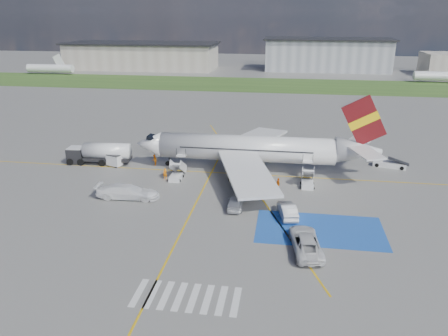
{
  "coord_description": "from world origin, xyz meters",
  "views": [
    {
      "loc": [
        5.93,
        -48.11,
        22.81
      ],
      "look_at": [
        -2.0,
        4.65,
        3.5
      ],
      "focal_mm": 35.0,
      "sensor_mm": 36.0,
      "label": 1
    }
  ],
  "objects": [
    {
      "name": "ground",
      "position": [
        0.0,
        0.0,
        0.0
      ],
      "size": [
        400.0,
        400.0,
        0.0
      ],
      "primitive_type": "plane",
      "color": "#60605E",
      "rests_on": "ground"
    },
    {
      "name": "grass_strip",
      "position": [
        0.0,
        95.0,
        0.01
      ],
      "size": [
        400.0,
        30.0,
        0.01
      ],
      "primitive_type": "cube",
      "color": "#2D4C1E",
      "rests_on": "ground"
    },
    {
      "name": "taxiway_line_main",
      "position": [
        0.0,
        12.0,
        0.01
      ],
      "size": [
        120.0,
        0.2,
        0.01
      ],
      "primitive_type": "cube",
      "color": "gold",
      "rests_on": "ground"
    },
    {
      "name": "taxiway_line_cross",
      "position": [
        -5.0,
        -10.0,
        0.01
      ],
      "size": [
        0.2,
        60.0,
        0.01
      ],
      "primitive_type": "cube",
      "color": "gold",
      "rests_on": "ground"
    },
    {
      "name": "taxiway_line_diag",
      "position": [
        0.0,
        12.0,
        0.01
      ],
      "size": [
        20.71,
        56.45,
        0.01
      ],
      "primitive_type": "cube",
      "rotation": [
        0.0,
        0.0,
        0.35
      ],
      "color": "gold",
      "rests_on": "ground"
    },
    {
      "name": "staging_box",
      "position": [
        10.0,
        -4.0,
        0.01
      ],
      "size": [
        14.0,
        8.0,
        0.01
      ],
      "primitive_type": "cube",
      "color": "#1B4BA6",
      "rests_on": "ground"
    },
    {
      "name": "crosswalk",
      "position": [
        -1.8,
        -18.0,
        0.01
      ],
      "size": [
        9.0,
        4.0,
        0.01
      ],
      "color": "silver",
      "rests_on": "ground"
    },
    {
      "name": "terminal_west",
      "position": [
        -55.0,
        130.0,
        5.0
      ],
      "size": [
        60.0,
        22.0,
        10.0
      ],
      "primitive_type": "cube",
      "color": "#9F9689",
      "rests_on": "ground"
    },
    {
      "name": "terminal_centre",
      "position": [
        20.0,
        135.0,
        6.0
      ],
      "size": [
        48.0,
        18.0,
        12.0
      ],
      "primitive_type": "cube",
      "color": "gray",
      "rests_on": "ground"
    },
    {
      "name": "airliner",
      "position": [
        1.51,
        14.0,
        3.39
      ],
      "size": [
        36.81,
        32.95,
        11.92
      ],
      "color": "silver",
      "rests_on": "ground"
    },
    {
      "name": "airstairs_fwd",
      "position": [
        -9.5,
        8.7,
        0.62
      ],
      "size": [
        1.9,
        5.2,
        3.6
      ],
      "color": "silver",
      "rests_on": "ground"
    },
    {
      "name": "airstairs_aft",
      "position": [
        9.0,
        8.7,
        0.62
      ],
      "size": [
        1.9,
        5.2,
        3.6
      ],
      "color": "silver",
      "rests_on": "ground"
    },
    {
      "name": "fuel_tanker",
      "position": [
        -23.09,
        13.45,
        1.42
      ],
      "size": [
        10.02,
        3.34,
        3.37
      ],
      "rotation": [
        0.0,
        0.0,
        0.06
      ],
      "color": "black",
      "rests_on": "ground"
    },
    {
      "name": "gpu_cart",
      "position": [
        -20.39,
        12.59,
        0.85
      ],
      "size": [
        2.6,
        2.1,
        1.89
      ],
      "rotation": [
        0.0,
        0.0,
        -0.34
      ],
      "color": "silver",
      "rests_on": "ground"
    },
    {
      "name": "belt_loader",
      "position": [
        21.85,
        18.47,
        0.39
      ],
      "size": [
        5.37,
        2.95,
        1.55
      ],
      "rotation": [
        0.0,
        0.0,
        -0.25
      ],
      "color": "silver",
      "rests_on": "ground"
    },
    {
      "name": "car_silver_a",
      "position": [
        0.07,
        0.18,
        0.79
      ],
      "size": [
        2.04,
        4.69,
        1.57
      ],
      "primitive_type": "imported",
      "rotation": [
        0.0,
        0.0,
        3.18
      ],
      "color": "#B9BBC1",
      "rests_on": "ground"
    },
    {
      "name": "car_silver_b",
      "position": [
        6.39,
        -1.18,
        0.82
      ],
      "size": [
        2.7,
        5.24,
        1.65
      ],
      "primitive_type": "imported",
      "rotation": [
        0.0,
        0.0,
        3.34
      ],
      "color": "#B6B8BD",
      "rests_on": "ground"
    },
    {
      "name": "van_white_a",
      "position": [
        8.31,
        -8.49,
        1.1
      ],
      "size": [
        3.47,
        6.16,
        2.2
      ],
      "primitive_type": "imported",
      "rotation": [
        0.0,
        0.0,
        3.28
      ],
      "color": "silver",
      "rests_on": "ground"
    },
    {
      "name": "van_white_b",
      "position": [
        -13.99,
        1.08,
        1.19
      ],
      "size": [
        6.18,
        2.69,
        2.39
      ],
      "primitive_type": "imported",
      "rotation": [
        0.0,
        0.0,
        1.6
      ],
      "color": "white",
      "rests_on": "ground"
    },
    {
      "name": "crew_fwd",
      "position": [
        -11.08,
        8.38,
        0.8
      ],
      "size": [
        0.63,
        0.46,
        1.61
      ],
      "primitive_type": "imported",
      "rotation": [
        0.0,
        0.0,
        0.13
      ],
      "color": "orange",
      "rests_on": "ground"
    },
    {
      "name": "crew_nose",
      "position": [
        -14.32,
        13.76,
        0.89
      ],
      "size": [
        0.88,
        1.01,
        1.77
      ],
      "primitive_type": "imported",
      "rotation": [
        0.0,
        0.0,
        -1.3
      ],
      "color": "orange",
      "rests_on": "ground"
    },
    {
      "name": "crew_aft",
      "position": [
        5.06,
        6.65,
        0.87
      ],
      "size": [
        0.81,
        1.1,
        1.73
      ],
      "primitive_type": "imported",
      "rotation": [
        0.0,
        0.0,
        2.0
      ],
      "color": "orange",
      "rests_on": "ground"
    }
  ]
}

